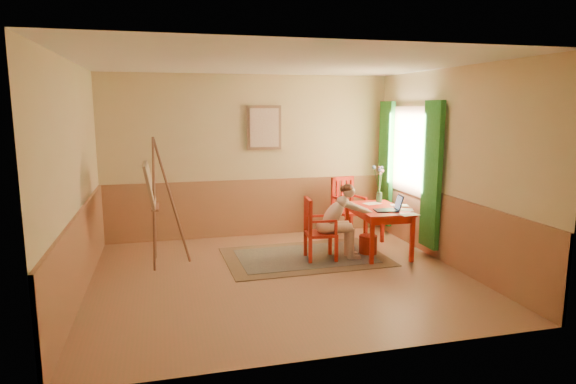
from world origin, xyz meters
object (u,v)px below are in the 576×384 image
object	(u,v)px
figure	(339,218)
laptop	(390,208)
table	(378,213)
chair_back	(347,207)
easel	(153,190)
chair_left	(317,229)

from	to	relation	value
figure	laptop	distance (m)	0.80
table	laptop	bearing A→B (deg)	-76.97
table	figure	xyz separation A→B (m)	(-0.71, -0.16, -0.00)
chair_back	figure	size ratio (longest dim) A/B	0.91
figure	laptop	xyz separation A→B (m)	(0.77, -0.11, 0.14)
figure	easel	distance (m)	2.72
laptop	easel	size ratio (longest dim) A/B	0.23
chair_back	easel	world-z (taller)	easel
chair_left	easel	xyz separation A→B (m)	(-2.33, 0.40, 0.62)
figure	laptop	size ratio (longest dim) A/B	2.64
chair_left	laptop	world-z (taller)	laptop
chair_left	laptop	bearing A→B (deg)	-7.63
laptop	chair_back	bearing A→B (deg)	96.80
chair_left	figure	distance (m)	0.35
figure	chair_back	bearing A→B (deg)	63.26
figure	table	bearing A→B (deg)	13.02
chair_left	figure	bearing A→B (deg)	-5.99
chair_back	figure	world-z (taller)	figure
table	chair_back	distance (m)	1.07
chair_left	chair_back	world-z (taller)	chair_back
table	chair_left	distance (m)	1.05
laptop	easel	xyz separation A→B (m)	(-3.42, 0.55, 0.32)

